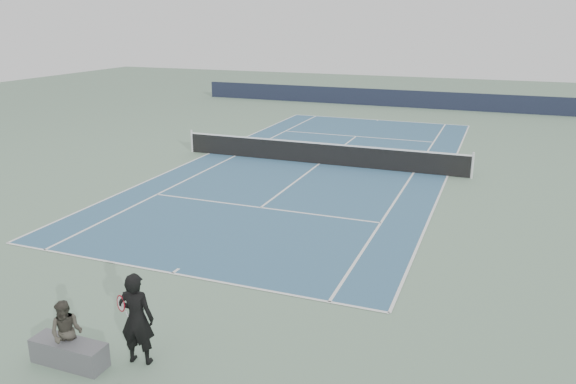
% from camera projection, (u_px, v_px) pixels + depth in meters
% --- Properties ---
extents(ground, '(80.00, 80.00, 0.00)m').
position_uv_depth(ground, '(319.00, 164.00, 24.68)').
color(ground, slate).
extents(court_surface, '(10.97, 23.77, 0.01)m').
position_uv_depth(court_surface, '(319.00, 164.00, 24.68)').
color(court_surface, '#345D7C').
rests_on(court_surface, ground).
extents(tennis_net, '(12.90, 0.10, 1.07)m').
position_uv_depth(tennis_net, '(320.00, 153.00, 24.53)').
color(tennis_net, silver).
rests_on(tennis_net, ground).
extents(windscreen_far, '(30.00, 0.25, 1.20)m').
position_uv_depth(windscreen_far, '(397.00, 98.00, 40.43)').
color(windscreen_far, black).
rests_on(windscreen_far, ground).
extents(tennis_player, '(0.83, 0.60, 1.81)m').
position_uv_depth(tennis_player, '(137.00, 318.00, 10.24)').
color(tennis_player, black).
rests_on(tennis_player, ground).
extents(spectator_bench, '(1.54, 0.95, 1.28)m').
position_uv_depth(spectator_bench, '(68.00, 342.00, 10.29)').
color(spectator_bench, '#55565A').
rests_on(spectator_bench, ground).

